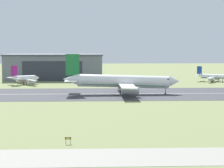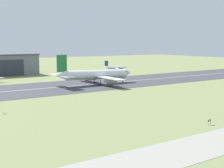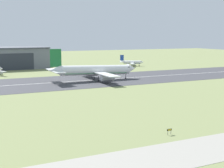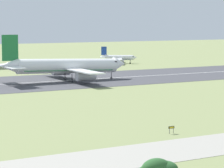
{
  "view_description": "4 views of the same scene",
  "coord_description": "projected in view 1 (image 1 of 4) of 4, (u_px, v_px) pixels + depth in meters",
  "views": [
    {
      "loc": [
        31.73,
        -55.09,
        20.74
      ],
      "look_at": [
        37.3,
        71.83,
        9.43
      ],
      "focal_mm": 70.0,
      "sensor_mm": 36.0,
      "label": 1
    },
    {
      "loc": [
        -45.43,
        -21.43,
        23.46
      ],
      "look_at": [
        26.07,
        85.28,
        6.33
      ],
      "focal_mm": 50.0,
      "sensor_mm": 36.0,
      "label": 2
    },
    {
      "loc": [
        -16.64,
        -24.46,
        23.75
      ],
      "look_at": [
        27.13,
        69.88,
        7.5
      ],
      "focal_mm": 50.0,
      "sensor_mm": 36.0,
      "label": 3
    },
    {
      "loc": [
        -31.46,
        -48.34,
        21.85
      ],
      "look_at": [
        36.38,
        78.63,
        4.63
      ],
      "focal_mm": 85.0,
      "sensor_mm": 36.0,
      "label": 4
    }
  ],
  "objects": [
    {
      "name": "runway_strip",
      "position": [
        18.0,
        94.0,
        184.5
      ],
      "size": [
        511.75,
        48.6,
        0.06
      ],
      "primitive_type": "cube",
      "color": "#3D3D42",
      "rests_on": "ground_plane"
    },
    {
      "name": "runway_centreline",
      "position": [
        18.0,
        94.0,
        184.49
      ],
      "size": [
        460.57,
        0.7,
        0.01
      ],
      "primitive_type": "cube",
      "color": "silver",
      "rests_on": "runway_strip"
    },
    {
      "name": "hangar_building",
      "position": [
        55.0,
        67.0,
        266.42
      ],
      "size": [
        58.63,
        31.2,
        15.35
      ],
      "color": "slate",
      "rests_on": "ground_plane"
    },
    {
      "name": "airplane_landing",
      "position": [
        122.0,
        82.0,
        184.15
      ],
      "size": [
        49.55,
        45.25,
        17.11
      ],
      "color": "white",
      "rests_on": "ground_plane"
    },
    {
      "name": "airplane_parked_centre",
      "position": [
        212.0,
        77.0,
        248.38
      ],
      "size": [
        19.41,
        20.67,
        8.65
      ],
      "color": "white",
      "rests_on": "ground_plane"
    },
    {
      "name": "airplane_parked_east",
      "position": [
        25.0,
        79.0,
        229.86
      ],
      "size": [
        17.85,
        22.19,
        10.17
      ],
      "color": "white",
      "rests_on": "ground_plane"
    },
    {
      "name": "runway_sign",
      "position": [
        68.0,
        139.0,
        91.63
      ],
      "size": [
        1.31,
        0.13,
        1.47
      ],
      "color": "#4C4C51",
      "rests_on": "ground_plane"
    }
  ]
}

